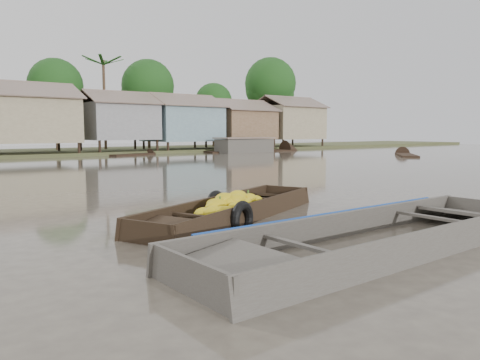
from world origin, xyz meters
TOP-DOWN VIEW (x-y plane):
  - ground at (0.00, 0.00)m, footprint 120.00×120.00m
  - riverbank at (3.03, 31.86)m, footprint 120.00×12.47m
  - banana_boat at (-0.25, 1.21)m, footprint 5.73×3.42m
  - viewer_boat at (0.11, -2.25)m, footprint 7.22×1.93m
  - distant_boats at (12.67, 24.45)m, footprint 47.61×16.18m

SIDE VIEW (x-z plane):
  - ground at x=0.00m, z-range 0.00..0.00m
  - viewer_boat at x=0.11m, z-range -0.24..0.34m
  - banana_boat at x=-0.25m, z-range -0.23..0.55m
  - distant_boats at x=12.67m, z-range -0.47..0.91m
  - riverbank at x=3.03m, z-range -2.04..8.18m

